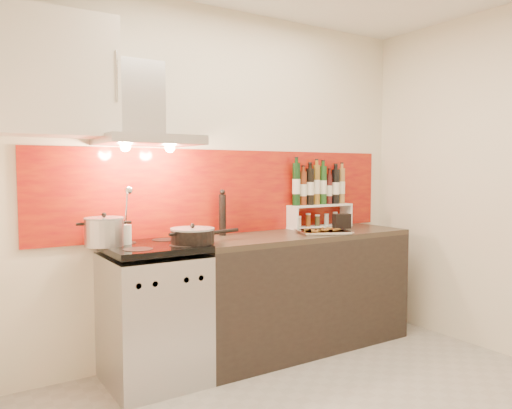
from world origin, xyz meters
TOP-DOWN VIEW (x-y plane):
  - back_wall at (0.00, 1.40)m, footprint 3.40×0.02m
  - backsplash at (0.05, 1.39)m, footprint 3.00×0.02m
  - range_stove at (-0.70, 1.10)m, footprint 0.60×0.60m
  - counter at (0.50, 1.10)m, footprint 1.80×0.60m
  - range_hood at (-0.70, 1.24)m, footprint 0.62×0.50m
  - upper_cabinet at (-1.25, 1.22)m, footprint 0.70×0.35m
  - stock_pot at (-0.98, 1.20)m, footprint 0.25×0.25m
  - saute_pan at (-0.46, 0.99)m, footprint 0.55×0.29m
  - utensil_jar at (-0.85, 1.19)m, footprint 0.08×0.12m
  - pepper_mill at (-0.07, 1.30)m, footprint 0.05×0.05m
  - step_shelf at (0.87, 1.32)m, footprint 0.61×0.17m
  - caddy_box at (0.98, 1.15)m, footprint 0.16×0.09m
  - baking_tray at (0.64, 0.99)m, footprint 0.46×0.41m

SIDE VIEW (x-z plane):
  - range_stove at x=-0.70m, z-range -0.01..0.90m
  - counter at x=0.50m, z-range 0.00..0.90m
  - baking_tray at x=0.64m, z-range 0.90..0.93m
  - caddy_box at x=0.98m, z-range 0.90..1.02m
  - saute_pan at x=-0.46m, z-range 0.89..1.03m
  - stock_pot at x=-0.98m, z-range 0.89..1.11m
  - utensil_jar at x=-0.85m, z-range 0.82..1.21m
  - pepper_mill at x=-0.07m, z-range 0.89..1.24m
  - step_shelf at x=0.87m, z-range 0.90..1.44m
  - backsplash at x=0.05m, z-range 0.90..1.54m
  - back_wall at x=0.00m, z-range 0.00..2.60m
  - range_hood at x=-0.70m, z-range 1.44..2.05m
  - upper_cabinet at x=-1.25m, z-range 1.59..2.31m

